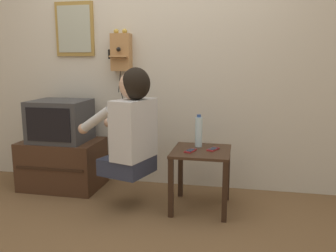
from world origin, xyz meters
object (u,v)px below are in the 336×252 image
at_px(wall_phone_antique, 121,52).
at_px(cell_phone_held, 190,151).
at_px(framed_picture, 75,29).
at_px(person, 131,124).
at_px(television, 60,121).
at_px(water_bottle, 199,132).
at_px(cell_phone_spare, 213,149).

relative_size(wall_phone_antique, cell_phone_held, 5.66).
bearing_deg(wall_phone_antique, framed_picture, 174.88).
height_order(person, wall_phone_antique, wall_phone_antique).
bearing_deg(television, person, -21.84).
bearing_deg(cell_phone_held, framed_picture, 171.01).
height_order(wall_phone_antique, water_bottle, wall_phone_antique).
bearing_deg(framed_picture, water_bottle, -17.42).
distance_m(television, cell_phone_held, 1.33).
bearing_deg(cell_phone_spare, person, -146.09).
height_order(framed_picture, cell_phone_spare, framed_picture).
height_order(television, framed_picture, framed_picture).
xyz_separation_m(wall_phone_antique, water_bottle, (0.80, -0.36, -0.67)).
xyz_separation_m(television, cell_phone_held, (1.29, -0.28, -0.15)).
bearing_deg(water_bottle, cell_phone_held, -104.57).
height_order(person, cell_phone_held, person).
relative_size(television, framed_picture, 1.00).
xyz_separation_m(framed_picture, water_bottle, (1.29, -0.41, -0.90)).
height_order(person, framed_picture, framed_picture).
xyz_separation_m(person, framed_picture, (-0.77, 0.63, 0.81)).
bearing_deg(wall_phone_antique, cell_phone_spare, -25.69).
xyz_separation_m(wall_phone_antique, cell_phone_held, (0.76, -0.54, -0.80)).
relative_size(person, wall_phone_antique, 1.15).
bearing_deg(cell_phone_held, water_bottle, 91.38).
relative_size(television, cell_phone_spare, 3.78).
bearing_deg(person, water_bottle, -50.24).
xyz_separation_m(television, wall_phone_antique, (0.53, 0.26, 0.64)).
distance_m(wall_phone_antique, framed_picture, 0.54).
bearing_deg(cell_phone_spare, framed_picture, -176.59).
height_order(television, wall_phone_antique, wall_phone_antique).
bearing_deg(cell_phone_held, person, -158.61).
height_order(framed_picture, cell_phone_held, framed_picture).
xyz_separation_m(framed_picture, cell_phone_held, (1.25, -0.58, -1.02)).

